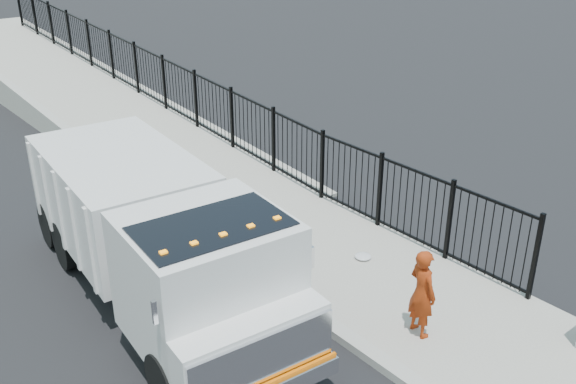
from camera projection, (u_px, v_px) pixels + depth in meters
ground at (324, 325)px, 11.90m from camera, size 120.00×120.00×0.00m
sidewalk at (477, 334)px, 11.58m from camera, size 3.55×12.00×0.12m
curb at (406, 379)px, 10.46m from camera, size 0.30×12.00×0.16m
ramp at (82, 107)px, 24.35m from camera, size 3.95×24.06×3.19m
iron_fence at (166, 100)px, 21.99m from camera, size 0.10×28.00×1.80m
truck at (157, 234)px, 11.92m from camera, size 3.30×8.20×2.74m
worker at (422, 293)px, 11.17m from camera, size 0.51×0.68×1.68m
debris at (363, 256)px, 13.86m from camera, size 0.36×0.36×0.09m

